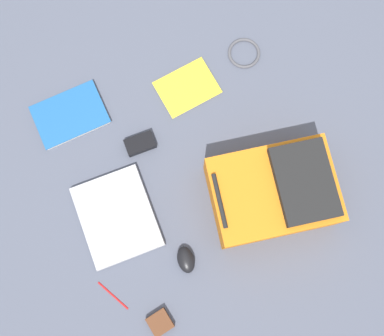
{
  "coord_description": "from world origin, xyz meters",
  "views": [
    {
      "loc": [
        -0.35,
        0.17,
        1.83
      ],
      "look_at": [
        -0.02,
        -0.01,
        0.02
      ],
      "focal_mm": 44.59,
      "sensor_mm": 36.0,
      "label": 1
    }
  ],
  "objects_px": {
    "backpack": "(274,192)",
    "laptop": "(117,217)",
    "computer_mouse": "(186,260)",
    "book_comic": "(187,88)",
    "cable_coil": "(244,53)",
    "pen_black": "(113,296)",
    "earbud_pouch": "(160,323)",
    "book_blue": "(70,115)",
    "power_brick": "(140,144)"
  },
  "relations": [
    {
      "from": "backpack",
      "to": "laptop",
      "type": "xyz_separation_m",
      "value": [
        0.2,
        0.56,
        -0.08
      ]
    },
    {
      "from": "computer_mouse",
      "to": "book_comic",
      "type": "bearing_deg",
      "value": -105.76
    },
    {
      "from": "book_comic",
      "to": "cable_coil",
      "type": "height_order",
      "value": "same"
    },
    {
      "from": "computer_mouse",
      "to": "backpack",
      "type": "bearing_deg",
      "value": -158.62
    },
    {
      "from": "pen_black",
      "to": "earbud_pouch",
      "type": "distance_m",
      "value": 0.2
    },
    {
      "from": "book_blue",
      "to": "book_comic",
      "type": "height_order",
      "value": "book_blue"
    },
    {
      "from": "book_blue",
      "to": "cable_coil",
      "type": "bearing_deg",
      "value": -96.98
    },
    {
      "from": "book_comic",
      "to": "cable_coil",
      "type": "distance_m",
      "value": 0.28
    },
    {
      "from": "computer_mouse",
      "to": "pen_black",
      "type": "height_order",
      "value": "computer_mouse"
    },
    {
      "from": "laptop",
      "to": "power_brick",
      "type": "height_order",
      "value": "same"
    },
    {
      "from": "book_blue",
      "to": "cable_coil",
      "type": "relative_size",
      "value": 2.14
    },
    {
      "from": "power_brick",
      "to": "backpack",
      "type": "bearing_deg",
      "value": -139.78
    },
    {
      "from": "book_comic",
      "to": "power_brick",
      "type": "distance_m",
      "value": 0.3
    },
    {
      "from": "pen_black",
      "to": "power_brick",
      "type": "bearing_deg",
      "value": -36.58
    },
    {
      "from": "book_comic",
      "to": "pen_black",
      "type": "distance_m",
      "value": 0.86
    },
    {
      "from": "book_blue",
      "to": "earbud_pouch",
      "type": "distance_m",
      "value": 0.88
    },
    {
      "from": "book_blue",
      "to": "pen_black",
      "type": "relative_size",
      "value": 1.93
    },
    {
      "from": "cable_coil",
      "to": "backpack",
      "type": "bearing_deg",
      "value": 160.61
    },
    {
      "from": "book_comic",
      "to": "book_blue",
      "type": "bearing_deg",
      "value": 76.06
    },
    {
      "from": "backpack",
      "to": "book_comic",
      "type": "relative_size",
      "value": 2.19
    },
    {
      "from": "book_comic",
      "to": "laptop",
      "type": "bearing_deg",
      "value": 125.12
    },
    {
      "from": "computer_mouse",
      "to": "power_brick",
      "type": "xyz_separation_m",
      "value": [
        0.48,
        -0.05,
        -0.0
      ]
    },
    {
      "from": "backpack",
      "to": "computer_mouse",
      "type": "height_order",
      "value": "backpack"
    },
    {
      "from": "power_brick",
      "to": "computer_mouse",
      "type": "bearing_deg",
      "value": 174.22
    },
    {
      "from": "computer_mouse",
      "to": "pen_black",
      "type": "distance_m",
      "value": 0.3
    },
    {
      "from": "cable_coil",
      "to": "power_brick",
      "type": "height_order",
      "value": "power_brick"
    },
    {
      "from": "book_comic",
      "to": "earbud_pouch",
      "type": "bearing_deg",
      "value": 146.06
    },
    {
      "from": "power_brick",
      "to": "earbud_pouch",
      "type": "relative_size",
      "value": 1.47
    },
    {
      "from": "backpack",
      "to": "computer_mouse",
      "type": "relative_size",
      "value": 5.12
    },
    {
      "from": "laptop",
      "to": "cable_coil",
      "type": "bearing_deg",
      "value": -64.43
    },
    {
      "from": "book_blue",
      "to": "cable_coil",
      "type": "distance_m",
      "value": 0.75
    },
    {
      "from": "book_blue",
      "to": "earbud_pouch",
      "type": "height_order",
      "value": "earbud_pouch"
    },
    {
      "from": "laptop",
      "to": "book_comic",
      "type": "xyz_separation_m",
      "value": [
        0.34,
        -0.48,
        -0.01
      ]
    },
    {
      "from": "computer_mouse",
      "to": "cable_coil",
      "type": "relative_size",
      "value": 0.75
    },
    {
      "from": "backpack",
      "to": "pen_black",
      "type": "distance_m",
      "value": 0.71
    },
    {
      "from": "laptop",
      "to": "pen_black",
      "type": "relative_size",
      "value": 2.44
    },
    {
      "from": "computer_mouse",
      "to": "cable_coil",
      "type": "xyz_separation_m",
      "value": [
        0.63,
        -0.6,
        -0.01
      ]
    },
    {
      "from": "book_blue",
      "to": "computer_mouse",
      "type": "bearing_deg",
      "value": -168.55
    },
    {
      "from": "power_brick",
      "to": "earbud_pouch",
      "type": "height_order",
      "value": "power_brick"
    },
    {
      "from": "computer_mouse",
      "to": "pen_black",
      "type": "bearing_deg",
      "value": 10.33
    },
    {
      "from": "computer_mouse",
      "to": "power_brick",
      "type": "bearing_deg",
      "value": -83.43
    },
    {
      "from": "laptop",
      "to": "book_blue",
      "type": "bearing_deg",
      "value": -1.52
    },
    {
      "from": "backpack",
      "to": "book_blue",
      "type": "relative_size",
      "value": 1.79
    },
    {
      "from": "backpack",
      "to": "cable_coil",
      "type": "height_order",
      "value": "backpack"
    },
    {
      "from": "cable_coil",
      "to": "power_brick",
      "type": "relative_size",
      "value": 1.17
    },
    {
      "from": "book_comic",
      "to": "pen_black",
      "type": "relative_size",
      "value": 1.58
    },
    {
      "from": "book_comic",
      "to": "computer_mouse",
      "type": "bearing_deg",
      "value": 151.89
    },
    {
      "from": "book_blue",
      "to": "book_comic",
      "type": "bearing_deg",
      "value": -103.94
    },
    {
      "from": "book_blue",
      "to": "pen_black",
      "type": "height_order",
      "value": "book_blue"
    },
    {
      "from": "backpack",
      "to": "earbud_pouch",
      "type": "xyz_separation_m",
      "value": [
        -0.22,
        0.59,
        -0.08
      ]
    }
  ]
}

